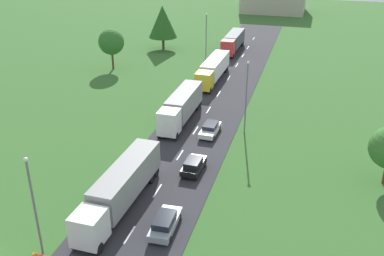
% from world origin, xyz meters
% --- Properties ---
extents(road, '(10.00, 140.00, 0.06)m').
position_xyz_m(road, '(0.00, 24.50, 0.03)').
color(road, '#2B2B30').
rests_on(road, ground).
extents(lane_marking_centre, '(0.16, 120.99, 0.01)m').
position_xyz_m(lane_marking_centre, '(0.00, 20.14, 0.07)').
color(lane_marking_centre, white).
rests_on(lane_marking_centre, road).
extents(truck_lead, '(2.88, 13.92, 3.66)m').
position_xyz_m(truck_lead, '(-2.29, 13.10, 2.15)').
color(truck_lead, white).
rests_on(truck_lead, road).
extents(truck_second, '(2.57, 12.25, 3.66)m').
position_xyz_m(truck_second, '(-2.59, 32.97, 2.17)').
color(truck_second, white).
rests_on(truck_second, road).
extents(truck_third, '(2.72, 13.59, 3.41)m').
position_xyz_m(truck_third, '(-2.30, 50.00, 2.04)').
color(truck_third, yellow).
rests_on(truck_third, road).
extents(truck_fourth, '(2.64, 12.22, 3.40)m').
position_xyz_m(truck_fourth, '(-2.58, 68.78, 2.05)').
color(truck_fourth, red).
rests_on(truck_fourth, road).
extents(car_second, '(1.97, 4.65, 1.51)m').
position_xyz_m(car_second, '(2.72, 10.74, 0.85)').
color(car_second, '#8C939E').
rests_on(car_second, road).
extents(car_third, '(1.94, 4.07, 1.49)m').
position_xyz_m(car_third, '(2.46, 20.81, 0.84)').
color(car_third, black).
rests_on(car_third, road).
extents(car_fourth, '(1.97, 4.45, 1.43)m').
position_xyz_m(car_fourth, '(2.05, 29.99, 0.81)').
color(car_fourth, white).
rests_on(car_fourth, road).
extents(lamppost_lead, '(0.36, 0.36, 8.77)m').
position_xyz_m(lamppost_lead, '(-5.83, 5.44, 4.87)').
color(lamppost_lead, slate).
rests_on(lamppost_lead, ground).
extents(lamppost_second, '(0.36, 0.36, 9.26)m').
position_xyz_m(lamppost_second, '(6.02, 31.84, 5.12)').
color(lamppost_second, slate).
rests_on(lamppost_second, ground).
extents(lamppost_third, '(0.36, 0.36, 9.14)m').
position_xyz_m(lamppost_third, '(-5.85, 59.26, 5.06)').
color(lamppost_third, slate).
rests_on(lamppost_third, ground).
extents(tree_oak, '(5.74, 5.74, 8.84)m').
position_xyz_m(tree_oak, '(-16.63, 66.29, 5.67)').
color(tree_oak, '#513823').
rests_on(tree_oak, ground).
extents(tree_maple, '(4.51, 4.51, 7.18)m').
position_xyz_m(tree_maple, '(-20.91, 51.28, 4.91)').
color(tree_maple, '#513823').
rests_on(tree_maple, ground).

